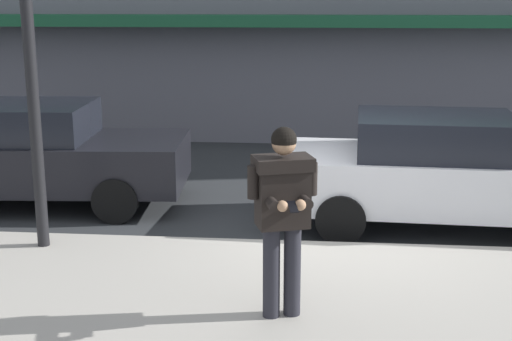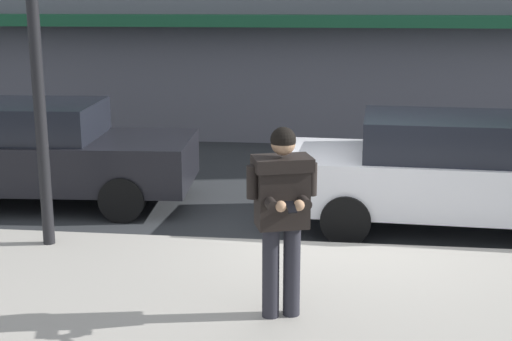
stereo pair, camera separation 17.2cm
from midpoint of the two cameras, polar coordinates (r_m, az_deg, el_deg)
name	(u,v)px [view 1 (the left image)]	position (r m, az deg, el deg)	size (l,w,h in m)	color
ground_plane	(336,247)	(9.06, 5.87, -6.11)	(80.00, 80.00, 0.00)	#2B2D30
curb_paint_line	(416,248)	(9.17, 12.16, -6.08)	(28.00, 0.12, 0.01)	silver
parked_sedan_near	(31,154)	(11.17, -17.99, 1.30)	(4.61, 2.16, 1.54)	black
parked_sedan_mid	(445,171)	(9.87, 14.38, -0.02)	(4.59, 2.10, 1.54)	silver
man_texting_on_phone	(283,202)	(6.45, 1.39, -2.54)	(0.62, 0.64, 1.81)	#23232B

